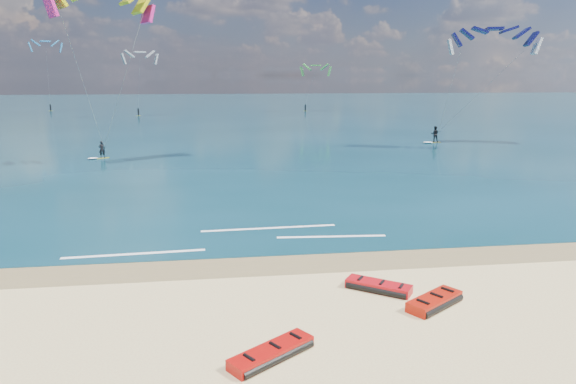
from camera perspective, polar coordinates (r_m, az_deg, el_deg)
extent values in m
plane|color=tan|center=(57.50, -7.48, 5.06)|extent=(320.00, 320.00, 0.00)
cube|color=brown|center=(21.41, -6.99, -8.27)|extent=(320.00, 2.40, 0.01)
cube|color=#0A303B|center=(121.23, -7.63, 9.10)|extent=(320.00, 200.00, 0.04)
cube|color=yellow|center=(51.57, -19.90, 3.58)|extent=(1.21, 0.98, 0.05)
imported|color=black|center=(51.46, -19.97, 4.47)|extent=(0.65, 0.49, 1.60)
cylinder|color=black|center=(51.12, -19.76, 4.70)|extent=(0.42, 0.30, 0.04)
cube|color=gold|center=(62.43, 15.95, 5.35)|extent=(1.50, 0.63, 0.06)
imported|color=black|center=(62.33, 16.00, 6.21)|extent=(1.06, 0.92, 1.84)
cylinder|color=black|center=(62.13, 16.41, 6.46)|extent=(0.59, 0.12, 0.04)
cube|color=white|center=(23.59, -16.70, -6.60)|extent=(6.13, 0.57, 0.01)
cube|color=white|center=(25.06, 4.85, -4.95)|extent=(5.31, 0.62, 0.01)
cube|color=white|center=(26.33, -2.13, -4.02)|extent=(6.90, 0.49, 0.01)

